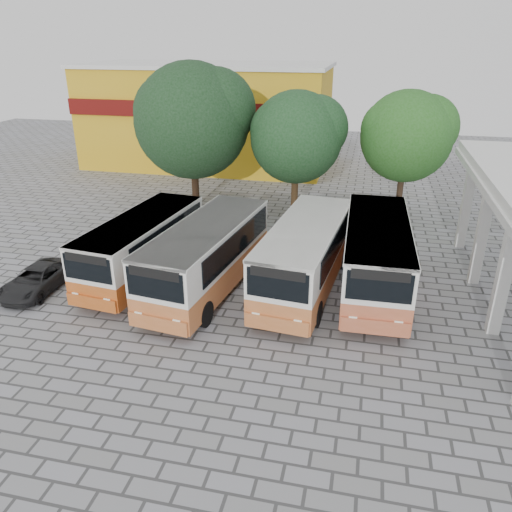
% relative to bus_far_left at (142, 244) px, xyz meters
% --- Properties ---
extents(ground, '(90.00, 90.00, 0.00)m').
position_rel_bus_far_left_xyz_m(ground, '(7.05, -3.37, -1.65)').
color(ground, gray).
rests_on(ground, ground).
extents(shophouse_block, '(20.40, 10.40, 8.30)m').
position_rel_bus_far_left_xyz_m(shophouse_block, '(-3.95, 22.61, 2.51)').
color(shophouse_block, gold).
rests_on(shophouse_block, ground).
extents(bus_far_left, '(3.28, 8.15, 2.86)m').
position_rel_bus_far_left_xyz_m(bus_far_left, '(0.00, 0.00, 0.00)').
color(bus_far_left, '#B54F17').
rests_on(bus_far_left, ground).
extents(bus_centre_left, '(3.66, 8.77, 3.06)m').
position_rel_bus_far_left_xyz_m(bus_centre_left, '(3.32, -0.70, 0.12)').
color(bus_centre_left, '#BA632F').
rests_on(bus_centre_left, ground).
extents(bus_centre_right, '(3.47, 8.74, 3.07)m').
position_rel_bus_far_left_xyz_m(bus_centre_right, '(7.45, 0.24, 0.12)').
color(bus_centre_right, '#B7632F').
rests_on(bus_centre_right, ground).
extents(bus_far_right, '(2.80, 8.64, 3.10)m').
position_rel_bus_far_left_xyz_m(bus_far_right, '(10.41, 0.90, 0.14)').
color(bus_far_right, '#B65836').
rests_on(bus_far_right, ground).
extents(tree_left, '(7.41, 7.05, 9.10)m').
position_rel_bus_far_left_xyz_m(tree_left, '(-0.92, 10.26, 4.15)').
color(tree_left, black).
rests_on(tree_left, ground).
extents(tree_middle, '(5.72, 5.45, 7.57)m').
position_rel_bus_far_left_xyz_m(tree_middle, '(5.52, 10.26, 3.37)').
color(tree_middle, '#46301A').
rests_on(tree_middle, ground).
extents(tree_right, '(5.63, 5.36, 7.61)m').
position_rel_bus_far_left_xyz_m(tree_right, '(11.86, 11.51, 3.46)').
color(tree_right, '#37271A').
rests_on(tree_right, ground).
extents(parked_car, '(1.87, 3.97, 1.10)m').
position_rel_bus_far_left_xyz_m(parked_car, '(-4.01, -2.40, -1.11)').
color(parked_car, black).
rests_on(parked_car, ground).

